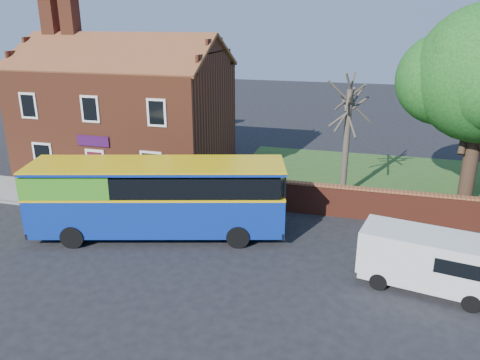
% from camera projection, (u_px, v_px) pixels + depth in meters
% --- Properties ---
extents(ground, '(120.00, 120.00, 0.00)m').
position_uv_depth(ground, '(151.00, 265.00, 18.64)').
color(ground, black).
rests_on(ground, ground).
extents(pavement, '(18.00, 3.50, 0.12)m').
position_uv_depth(pavement, '(81.00, 197.00, 25.63)').
color(pavement, gray).
rests_on(pavement, ground).
extents(kerb, '(18.00, 0.15, 0.14)m').
position_uv_depth(kerb, '(61.00, 208.00, 24.03)').
color(kerb, slate).
rests_on(kerb, ground).
extents(grass_strip, '(26.00, 12.00, 0.04)m').
position_uv_depth(grass_strip, '(454.00, 188.00, 27.17)').
color(grass_strip, '#426B28').
rests_on(grass_strip, ground).
extents(shop_building, '(12.30, 8.13, 10.50)m').
position_uv_depth(shop_building, '(127.00, 117.00, 29.78)').
color(shop_building, brown).
rests_on(shop_building, ground).
extents(boundary_wall, '(22.00, 0.38, 1.60)m').
position_uv_depth(boundary_wall, '(476.00, 214.00, 21.44)').
color(boundary_wall, maroon).
rests_on(boundary_wall, ground).
extents(bus, '(11.42, 5.69, 3.37)m').
position_uv_depth(bus, '(150.00, 195.00, 20.69)').
color(bus, navy).
rests_on(bus, ground).
extents(van_near, '(5.04, 2.79, 2.09)m').
position_uv_depth(van_near, '(430.00, 259.00, 16.69)').
color(van_near, silver).
rests_on(van_near, ground).
extents(bare_tree, '(2.40, 2.86, 6.40)m').
position_uv_depth(bare_tree, '(347.00, 138.00, 24.88)').
color(bare_tree, '#4C4238').
rests_on(bare_tree, ground).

